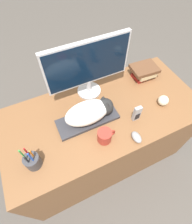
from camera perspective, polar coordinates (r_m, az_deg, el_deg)
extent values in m
plane|color=#4C4742|center=(1.87, 6.74, -22.11)|extent=(12.00, 12.00, 0.00)
cube|color=brown|center=(1.61, 1.94, -7.99)|extent=(1.48, 0.70, 0.77)
cube|color=#2D2D33|center=(1.22, -2.76, -2.43)|extent=(0.43, 0.16, 0.02)
ellipsoid|color=white|center=(1.16, -2.92, -0.23)|extent=(0.31, 0.17, 0.14)
sphere|color=#262626|center=(1.19, 2.82, 1.77)|extent=(0.12, 0.12, 0.12)
cone|color=#262626|center=(1.13, 3.61, 2.38)|extent=(0.04, 0.04, 0.05)
cone|color=#262626|center=(1.17, 2.27, 4.48)|extent=(0.04, 0.04, 0.05)
cylinder|color=#B7B7BC|center=(1.39, -2.28, 7.00)|extent=(0.18, 0.18, 0.02)
cylinder|color=#B7B7BC|center=(1.35, -2.36, 8.75)|extent=(0.04, 0.04, 0.11)
cube|color=#B7B7BC|center=(1.21, -2.71, 15.59)|extent=(0.60, 0.03, 0.33)
cube|color=black|center=(1.20, -2.53, 15.35)|extent=(0.58, 0.01, 0.31)
ellipsoid|color=gray|center=(1.17, 13.08, -8.00)|extent=(0.05, 0.09, 0.04)
cylinder|color=#9E2D23|center=(1.12, 2.78, -7.86)|extent=(0.09, 0.09, 0.09)
torus|color=#9E2D23|center=(1.13, 4.88, -6.95)|extent=(0.06, 0.01, 0.06)
cylinder|color=#38383D|center=(1.12, -19.98, -14.88)|extent=(0.09, 0.09, 0.09)
cylinder|color=orange|center=(1.07, -19.87, -13.21)|extent=(0.01, 0.01, 0.13)
cylinder|color=#B21E1E|center=(1.07, -21.23, -12.63)|extent=(0.01, 0.01, 0.15)
cylinder|color=#338C38|center=(1.06, -22.29, -13.40)|extent=(0.01, 0.01, 0.17)
cylinder|color=black|center=(1.06, -21.27, -14.83)|extent=(0.01, 0.01, 0.13)
cylinder|color=#1E47B2|center=(1.05, -20.17, -14.21)|extent=(0.01, 0.01, 0.15)
sphere|color=beige|center=(1.38, 21.10, 3.53)|extent=(0.08, 0.08, 0.08)
cube|color=#99999E|center=(1.22, 13.20, -0.50)|extent=(0.05, 0.02, 0.13)
cube|color=black|center=(1.23, 13.36, -1.49)|extent=(0.04, 0.00, 0.06)
cube|color=maroon|center=(1.56, 15.10, 11.59)|extent=(0.19, 0.13, 0.03)
cube|color=#C6B284|center=(1.54, 15.45, 12.56)|extent=(0.16, 0.16, 0.04)
cube|color=brown|center=(1.51, 15.54, 13.56)|extent=(0.22, 0.18, 0.03)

